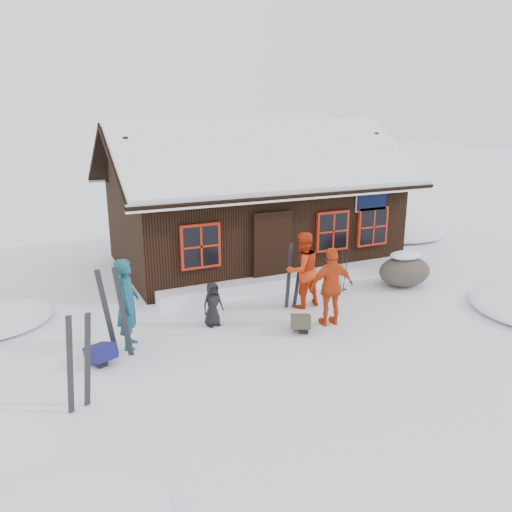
# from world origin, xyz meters

# --- Properties ---
(ground) EXTENTS (120.00, 120.00, 0.00)m
(ground) POSITION_xyz_m (0.00, 0.00, 0.00)
(ground) COLOR white
(ground) RESTS_ON ground
(mountain_hut) EXTENTS (8.90, 6.09, 4.42)m
(mountain_hut) POSITION_xyz_m (1.50, 4.98, 1.58)
(mountain_hut) COLOR black
(mountain_hut) RESTS_ON ground
(snow_drift) EXTENTS (7.60, 0.60, 0.35)m
(snow_drift) POSITION_xyz_m (1.50, 2.25, 0.17)
(snow_drift) COLOR white
(snow_drift) RESTS_ON ground
(snow_mounds) EXTENTS (20.60, 13.20, 0.48)m
(snow_mounds) POSITION_xyz_m (1.65, 1.86, 0.00)
(snow_mounds) COLOR white
(snow_mounds) RESTS_ON ground
(skier_teal) EXTENTS (0.62, 0.77, 1.83)m
(skier_teal) POSITION_xyz_m (-3.34, 0.39, 0.92)
(skier_teal) COLOR navy
(skier_teal) RESTS_ON ground
(skier_orange_left) EXTENTS (0.97, 0.79, 1.84)m
(skier_orange_left) POSITION_xyz_m (0.88, 0.82, 0.92)
(skier_orange_left) COLOR red
(skier_orange_left) RESTS_ON ground
(skier_orange_right) EXTENTS (1.07, 0.55, 1.76)m
(skier_orange_right) POSITION_xyz_m (0.90, -0.40, 0.88)
(skier_orange_right) COLOR #C83E14
(skier_orange_right) RESTS_ON ground
(skier_crouched) EXTENTS (0.54, 0.40, 1.00)m
(skier_crouched) POSITION_xyz_m (-1.47, 0.66, 0.50)
(skier_crouched) COLOR black
(skier_crouched) RESTS_ON ground
(boulder) EXTENTS (1.48, 1.11, 0.86)m
(boulder) POSITION_xyz_m (4.18, 0.95, 0.44)
(boulder) COLOR #554B44
(boulder) RESTS_ON ground
(ski_pair_left) EXTENTS (0.49, 0.16, 1.63)m
(ski_pair_left) POSITION_xyz_m (-4.48, -1.49, 0.77)
(ski_pair_left) COLOR black
(ski_pair_left) RESTS_ON ground
(ski_pair_mid) EXTENTS (0.59, 0.25, 1.82)m
(ski_pair_mid) POSITION_xyz_m (-3.64, 0.12, 0.86)
(ski_pair_mid) COLOR black
(ski_pair_mid) RESTS_ON ground
(ski_pair_right) EXTENTS (0.52, 0.11, 1.64)m
(ski_pair_right) POSITION_xyz_m (0.71, 0.93, 0.77)
(ski_pair_right) COLOR black
(ski_pair_right) RESTS_ON ground
(ski_poles) EXTENTS (0.22, 0.11, 1.22)m
(ski_poles) POSITION_xyz_m (2.34, 1.18, 0.57)
(ski_poles) COLOR black
(ski_poles) RESTS_ON ground
(backpack_blue) EXTENTS (0.57, 0.65, 0.30)m
(backpack_blue) POSITION_xyz_m (-4.00, -0.11, 0.15)
(backpack_blue) COLOR #151457
(backpack_blue) RESTS_ON ground
(backpack_olive) EXTENTS (0.61, 0.67, 0.30)m
(backpack_olive) POSITION_xyz_m (0.12, -0.44, 0.15)
(backpack_olive) COLOR #3E3B2C
(backpack_olive) RESTS_ON ground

